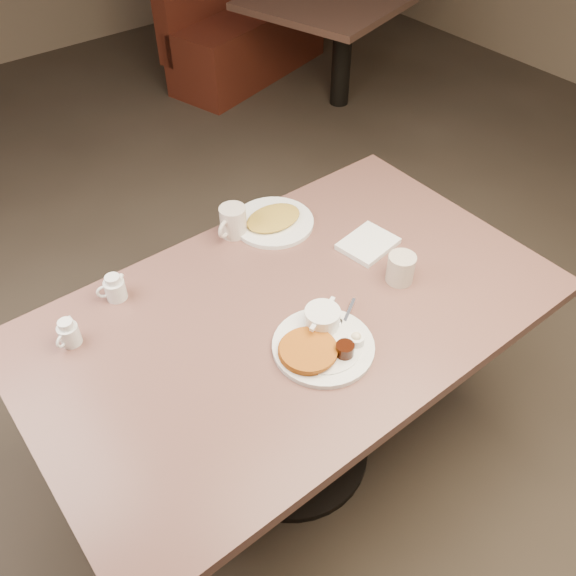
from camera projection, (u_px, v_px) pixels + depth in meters
room at (294, 92)px, 1.23m from camera, size 7.04×8.04×2.84m
diner_table at (292, 348)px, 1.80m from camera, size 1.50×0.90×0.75m
main_plate at (321, 340)px, 1.57m from camera, size 0.36×0.36×0.07m
coffee_mug_near at (401, 268)px, 1.74m from camera, size 0.12×0.09×0.09m
napkin at (368, 244)px, 1.87m from camera, size 0.19×0.16×0.02m
coffee_mug_far at (233, 222)px, 1.89m from camera, size 0.13×0.11×0.10m
creamer_left at (69, 333)px, 1.57m from camera, size 0.08×0.06×0.08m
creamer_right at (115, 288)px, 1.69m from camera, size 0.09×0.07×0.08m
hash_plate at (273, 221)px, 1.95m from camera, size 0.27×0.27×0.04m
booth_back_right at (251, 18)px, 4.18m from camera, size 1.61×1.77×1.12m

